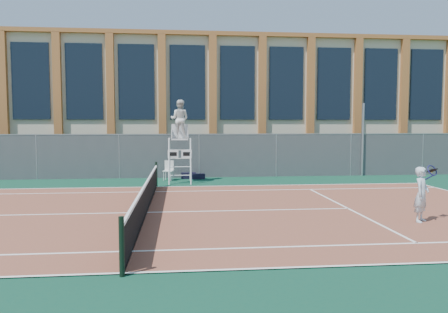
{
  "coord_description": "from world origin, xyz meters",
  "views": [
    {
      "loc": [
        1.06,
        -13.38,
        2.74
      ],
      "look_at": [
        2.69,
        3.0,
        1.51
      ],
      "focal_mm": 35.0,
      "sensor_mm": 36.0,
      "label": 1
    }
  ],
  "objects": [
    {
      "name": "tennis_court",
      "position": [
        0.0,
        0.0,
        0.02
      ],
      "size": [
        23.77,
        10.97,
        0.02
      ],
      "primitive_type": "cube",
      "color": "brown",
      "rests_on": "apron"
    },
    {
      "name": "building",
      "position": [
        0.0,
        17.95,
        4.15
      ],
      "size": [
        45.0,
        10.6,
        8.22
      ],
      "color": "beige",
      "rests_on": "ground"
    },
    {
      "name": "apron",
      "position": [
        0.0,
        1.0,
        0.01
      ],
      "size": [
        36.0,
        20.0,
        0.01
      ],
      "primitive_type": "cube",
      "color": "#0E3D2C",
      "rests_on": "ground"
    },
    {
      "name": "ground",
      "position": [
        0.0,
        0.0,
        0.0
      ],
      "size": [
        120.0,
        120.0,
        0.0
      ],
      "primitive_type": "plane",
      "color": "#233814"
    },
    {
      "name": "umpire_chair",
      "position": [
        1.02,
        7.05,
        2.86
      ],
      "size": [
        1.09,
        1.68,
        3.91
      ],
      "color": "white",
      "rests_on": "ground"
    },
    {
      "name": "hedge",
      "position": [
        0.0,
        10.0,
        1.1
      ],
      "size": [
        40.0,
        1.4,
        2.2
      ],
      "primitive_type": "cube",
      "color": "black",
      "rests_on": "ground"
    },
    {
      "name": "tennis_net",
      "position": [
        0.0,
        0.0,
        0.54
      ],
      "size": [
        0.1,
        11.3,
        1.1
      ],
      "color": "black",
      "rests_on": "ground"
    },
    {
      "name": "sports_bag_far",
      "position": [
        1.92,
        8.17,
        0.14
      ],
      "size": [
        0.67,
        0.33,
        0.26
      ],
      "primitive_type": "cube",
      "rotation": [
        0.0,
        0.0,
        0.09
      ],
      "color": "black",
      "rests_on": "apron"
    },
    {
      "name": "plastic_chair",
      "position": [
        0.48,
        7.82,
        0.57
      ],
      "size": [
        0.54,
        0.54,
        0.96
      ],
      "color": "silver",
      "rests_on": "apron"
    },
    {
      "name": "tennis_player",
      "position": [
        7.69,
        -2.04,
        0.8
      ],
      "size": [
        0.93,
        0.74,
        1.56
      ],
      "color": "silver",
      "rests_on": "tennis_court"
    },
    {
      "name": "steel_pole",
      "position": [
        10.6,
        8.7,
        1.91
      ],
      "size": [
        0.12,
        0.12,
        3.83
      ],
      "primitive_type": "cylinder",
      "color": "#9EA0A5",
      "rests_on": "ground"
    },
    {
      "name": "fence",
      "position": [
        0.0,
        8.8,
        1.1
      ],
      "size": [
        40.0,
        0.06,
        2.2
      ],
      "primitive_type": null,
      "color": "#595E60",
      "rests_on": "ground"
    },
    {
      "name": "sports_bag_near",
      "position": [
        1.44,
        8.35,
        0.16
      ],
      "size": [
        0.75,
        0.35,
        0.31
      ],
      "primitive_type": "cube",
      "rotation": [
        0.0,
        0.0,
        0.09
      ],
      "color": "black",
      "rests_on": "apron"
    }
  ]
}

